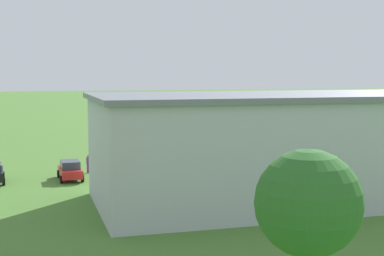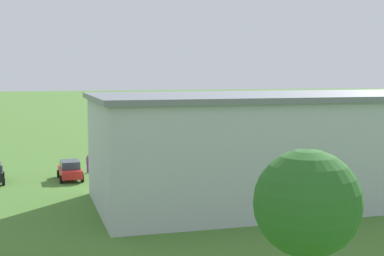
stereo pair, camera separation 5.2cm
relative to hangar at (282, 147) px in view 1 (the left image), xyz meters
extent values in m
plane|color=#47752D|center=(-4.97, -37.51, -3.76)|extent=(400.00, 400.00, 0.00)
cube|color=#B7BCC6|center=(0.00, 0.02, -0.18)|extent=(25.76, 11.89, 7.15)
cube|color=slate|center=(0.00, 0.02, 3.57)|extent=(26.37, 12.49, 0.35)
cube|color=#384251|center=(0.06, -5.83, -0.83)|extent=(8.97, 0.26, 5.86)
cylinder|color=silver|center=(-0.99, -40.87, -0.53)|extent=(5.42, 4.67, 2.29)
cone|color=black|center=(-3.51, -38.85, -1.17)|extent=(1.18, 1.17, 0.94)
cube|color=silver|center=(-1.50, -40.46, -0.84)|extent=(6.33, 7.43, 0.38)
cube|color=silver|center=(-2.01, -40.05, 0.64)|extent=(6.33, 7.43, 0.38)
cube|color=silver|center=(0.87, -42.35, 1.04)|extent=(1.10, 0.91, 1.49)
cube|color=silver|center=(1.03, -42.48, -0.02)|extent=(2.33, 2.59, 0.25)
cylinder|color=black|center=(-0.64, -39.93, -1.96)|extent=(0.59, 0.51, 0.64)
cylinder|color=black|center=(-1.83, -41.41, -1.96)|extent=(0.59, 0.51, 0.64)
cylinder|color=#332D28|center=(-0.07, -38.15, -0.10)|extent=(0.35, 0.30, 1.57)
cylinder|color=#332D28|center=(-3.44, -42.36, -0.10)|extent=(0.35, 0.30, 1.57)
cube|color=red|center=(13.92, -11.55, -3.10)|extent=(1.87, 3.99, 0.67)
cube|color=#2D3842|center=(13.92, -11.55, -2.46)|extent=(1.58, 2.26, 0.62)
cylinder|color=black|center=(13.01, -10.26, -3.44)|extent=(0.25, 0.65, 0.64)
cylinder|color=black|center=(14.69, -10.18, -3.44)|extent=(0.25, 0.65, 0.64)
cylinder|color=black|center=(13.14, -12.92, -3.44)|extent=(0.25, 0.65, 0.64)
cylinder|color=black|center=(14.82, -12.83, -3.44)|extent=(0.25, 0.65, 0.64)
cylinder|color=black|center=(19.18, -10.64, -3.44)|extent=(0.26, 0.65, 0.64)
cylinder|color=black|center=(19.35, -13.35, -3.44)|extent=(0.26, 0.65, 0.64)
cylinder|color=#B23333|center=(-4.19, -16.19, -3.34)|extent=(0.38, 0.38, 0.83)
cylinder|color=#B23333|center=(-4.19, -16.19, -2.63)|extent=(0.45, 0.45, 0.59)
sphere|color=#9E704C|center=(-4.19, -16.19, -2.22)|extent=(0.23, 0.23, 0.23)
cylinder|color=orange|center=(5.26, -13.34, -3.36)|extent=(0.45, 0.45, 0.79)
cylinder|color=#3F3F47|center=(5.26, -13.34, -2.69)|extent=(0.54, 0.54, 0.56)
sphere|color=#9E704C|center=(5.26, -13.34, -2.30)|extent=(0.21, 0.21, 0.21)
cylinder|color=#72338C|center=(-12.65, -11.54, -3.33)|extent=(0.42, 0.42, 0.85)
cylinder|color=navy|center=(-12.65, -11.54, -2.60)|extent=(0.50, 0.50, 0.60)
sphere|color=#9E704C|center=(-12.65, -11.54, -2.19)|extent=(0.23, 0.23, 0.23)
cylinder|color=#3F3F47|center=(-6.78, -12.79, -3.33)|extent=(0.44, 0.44, 0.87)
cylinder|color=navy|center=(-6.78, -12.79, -2.59)|extent=(0.52, 0.52, 0.61)
sphere|color=beige|center=(-6.78, -12.79, -2.16)|extent=(0.23, 0.23, 0.23)
cylinder|color=#72338C|center=(12.15, -14.37, -3.35)|extent=(0.43, 0.43, 0.83)
cylinder|color=#72338C|center=(12.15, -14.37, -2.64)|extent=(0.51, 0.51, 0.58)
sphere|color=#9E704C|center=(12.15, -14.37, -2.24)|extent=(0.22, 0.22, 0.22)
sphere|color=#286023|center=(7.55, 18.65, 0.74)|extent=(3.75, 3.75, 3.75)
camera|label=1|loc=(16.46, 35.80, 5.23)|focal=52.48mm
camera|label=2|loc=(16.41, 35.82, 5.23)|focal=52.48mm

